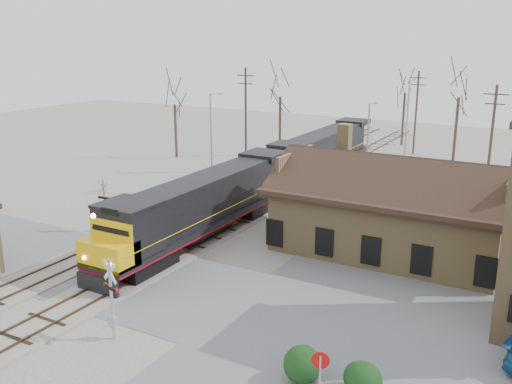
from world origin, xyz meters
TOP-DOWN VIEW (x-y plane):
  - ground at (0.00, 0.00)m, footprint 140.00×140.00m
  - road at (0.00, 0.00)m, footprint 60.00×9.00m
  - parking_lot at (18.00, 4.00)m, footprint 22.00×26.00m
  - track_main at (0.00, 15.00)m, footprint 3.40×90.00m
  - track_siding at (-4.50, 15.00)m, footprint 3.40×90.00m
  - depot at (11.99, 12.00)m, footprint 15.20×9.31m
  - locomotive_lead at (0.00, 7.24)m, footprint 3.09×20.71m
  - locomotive_trailing at (0.00, 28.23)m, footprint 3.09×20.71m
  - crossbuck_near at (4.10, -5.61)m, footprint 1.12×0.38m
  - crossbuck_far at (-7.02, 5.59)m, footprint 1.11×0.29m
  - do_not_enter_sign at (14.50, -5.60)m, footprint 0.69×0.26m
  - hedge_a at (13.22, -4.38)m, footprint 1.57×1.57m
  - hedge_b at (15.53, -3.94)m, footprint 1.32×1.32m
  - hedge_c at (15.75, -4.17)m, footprint 1.47×1.47m
  - streetlight_a at (-6.16, 18.31)m, footprint 0.25×2.04m
  - streetlight_b at (6.43, 23.52)m, footprint 0.25×2.04m
  - streetlight_c at (7.23, 32.94)m, footprint 0.25×2.04m
  - utility_pole_a at (-7.59, 26.67)m, footprint 2.00×0.24m
  - utility_pole_b at (5.27, 44.25)m, footprint 2.00×0.24m
  - utility_pole_c at (15.65, 28.30)m, footprint 2.00×0.24m
  - tree_a at (-18.38, 29.09)m, footprint 4.08×4.08m
  - tree_b at (-8.39, 35.96)m, footprint 4.59×4.59m
  - tree_c at (2.48, 49.34)m, footprint 4.43×4.43m
  - tree_d at (10.66, 39.96)m, footprint 4.93×4.93m

SIDE VIEW (x-z plane):
  - ground at x=0.00m, z-range 0.00..0.00m
  - road at x=0.00m, z-range 0.00..0.03m
  - parking_lot at x=18.00m, z-range 0.01..0.04m
  - track_main at x=0.00m, z-range -0.05..0.19m
  - track_siding at x=-4.50m, z-range -0.05..0.19m
  - hedge_b at x=15.53m, z-range 0.00..1.32m
  - hedge_c at x=15.75m, z-range 0.00..1.47m
  - hedge_a at x=13.22m, z-range 0.00..1.57m
  - do_not_enter_sign at x=14.50m, z-range 0.45..2.83m
  - crossbuck_far at x=-7.02m, z-range -0.11..3.76m
  - crossbuck_near at x=4.10m, z-range -0.12..3.89m
  - depot at x=11.99m, z-range -1.54..6.36m
  - locomotive_trailing at x=0.00m, z-range 0.24..4.59m
  - locomotive_lead at x=0.00m, z-range 0.12..4.72m
  - streetlight_b at x=6.43m, z-range 0.53..8.80m
  - streetlight_a at x=-6.16m, z-range 0.54..9.42m
  - utility_pole_b at x=5.27m, z-range 0.22..10.01m
  - utility_pole_c at x=15.65m, z-range 0.22..10.02m
  - streetlight_c at x=7.23m, z-range 0.54..10.21m
  - utility_pole_a at x=-7.59m, z-range 0.23..10.89m
  - tree_a at x=-18.38m, z-range 2.12..12.12m
  - tree_c at x=2.48m, z-range 2.30..13.16m
  - tree_b at x=-8.39m, z-range 2.38..13.62m
  - tree_d at x=10.66m, z-range 2.57..14.65m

